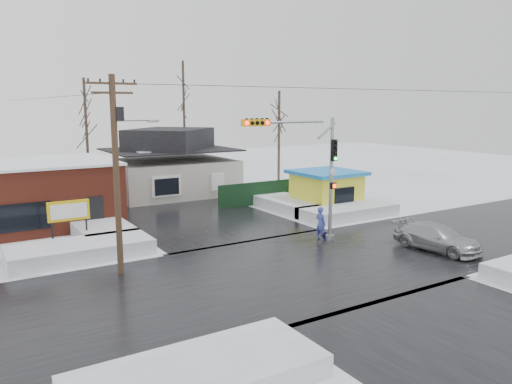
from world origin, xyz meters
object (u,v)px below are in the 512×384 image
pedestrian (321,224)px  car (437,238)px  traffic_signal (310,163)px  kiosk (326,190)px  utility_pole (117,163)px  marquee_sign (69,212)px

pedestrian → car: bearing=-148.1°
traffic_signal → kiosk: size_ratio=1.52×
traffic_signal → utility_pole: 10.39m
traffic_signal → car: traffic_signal is taller
utility_pole → pedestrian: bearing=-1.0°
pedestrian → car: size_ratio=0.40×
traffic_signal → utility_pole: size_ratio=0.78×
traffic_signal → pedestrian: (1.12, 0.33, -3.58)m
kiosk → car: size_ratio=0.96×
traffic_signal → kiosk: (7.07, 7.03, -3.08)m
utility_pole → marquee_sign: size_ratio=3.53×
marquee_sign → utility_pole: bearing=-79.9°
traffic_signal → pedestrian: bearing=16.3°
utility_pole → pedestrian: 12.22m
utility_pole → car: size_ratio=1.88×
pedestrian → traffic_signal: bearing=99.5°
marquee_sign → traffic_signal: bearing=-29.7°
kiosk → car: 11.82m
traffic_signal → utility_pole: utility_pole is taller
traffic_signal → pedestrian: size_ratio=3.65×
pedestrian → utility_pole: bearing=82.2°
car → pedestrian: bearing=122.2°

